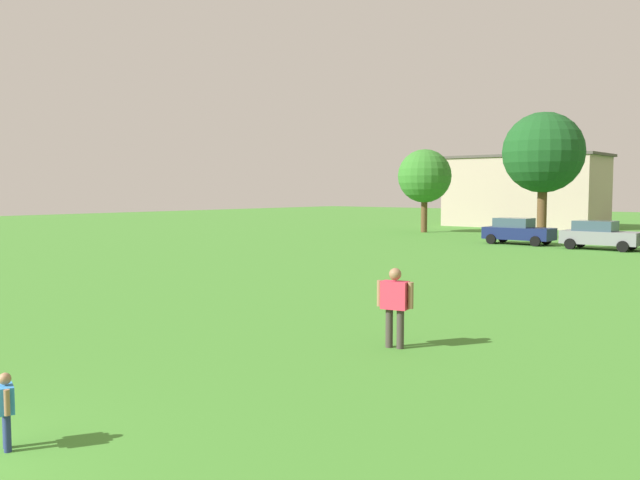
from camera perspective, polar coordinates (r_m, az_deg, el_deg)
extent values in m
plane|color=#42842D|center=(33.59, 23.22, -2.01)|extent=(160.00, 160.00, 0.00)
cylinder|color=navy|center=(10.31, -25.10, -14.36)|extent=(0.10, 0.10, 0.52)
cylinder|color=navy|center=(10.16, -25.03, -14.63)|extent=(0.10, 0.10, 0.52)
cube|color=#337FCC|center=(10.11, -25.15, -12.13)|extent=(0.39, 0.30, 0.37)
cylinder|color=#936B4C|center=(10.31, -25.24, -11.75)|extent=(0.08, 0.08, 0.34)
cylinder|color=#936B4C|center=(9.90, -25.06, -12.40)|extent=(0.08, 0.08, 0.34)
sphere|color=#936B4C|center=(10.03, -25.20, -10.62)|extent=(0.16, 0.16, 0.16)
cylinder|color=#3F3833|center=(14.94, 6.84, -7.52)|extent=(0.16, 0.16, 0.87)
cylinder|color=#3F3833|center=(15.03, 5.90, -7.44)|extent=(0.16, 0.16, 0.87)
cube|color=#D8334C|center=(14.86, 6.39, -4.68)|extent=(0.64, 0.45, 0.62)
cylinder|color=#936B4C|center=(14.73, 7.71, -4.69)|extent=(0.13, 0.13, 0.58)
cylinder|color=#936B4C|center=(14.98, 5.10, -4.52)|extent=(0.13, 0.13, 0.58)
sphere|color=#936B4C|center=(14.79, 6.41, -2.90)|extent=(0.27, 0.27, 0.27)
cube|color=#141E4C|center=(44.70, 16.53, 0.54)|extent=(4.30, 1.80, 0.76)
cube|color=#334756|center=(44.80, 16.15, 1.43)|extent=(2.24, 1.58, 0.60)
cylinder|color=black|center=(45.01, 18.68, 0.03)|extent=(0.64, 0.22, 0.64)
cylinder|color=black|center=(43.34, 17.83, -0.10)|extent=(0.64, 0.22, 0.64)
cylinder|color=black|center=(46.13, 15.29, 0.21)|extent=(0.64, 0.22, 0.64)
cylinder|color=black|center=(44.50, 14.34, 0.08)|extent=(0.64, 0.22, 0.64)
cube|color=slate|center=(42.33, 22.76, 0.18)|extent=(4.30, 1.80, 0.76)
cube|color=#334756|center=(42.39, 22.34, 1.12)|extent=(2.24, 1.58, 0.60)
cylinder|color=black|center=(42.82, 24.97, -0.35)|extent=(0.64, 0.22, 0.64)
cylinder|color=black|center=(41.09, 24.33, -0.51)|extent=(0.64, 0.22, 0.64)
cylinder|color=black|center=(43.65, 21.26, -0.16)|extent=(0.64, 0.22, 0.64)
cylinder|color=black|center=(41.95, 20.48, -0.31)|extent=(0.64, 0.22, 0.64)
cylinder|color=brown|center=(55.66, 8.84, 2.07)|extent=(0.51, 0.51, 2.76)
sphere|color=#337528|center=(55.63, 8.88, 5.40)|extent=(4.35, 4.35, 4.35)
cylinder|color=brown|center=(51.53, 18.33, 2.26)|extent=(0.68, 0.68, 3.70)
sphere|color=#194C1E|center=(51.57, 18.44, 7.07)|extent=(5.84, 5.84, 5.84)
cube|color=tan|center=(65.96, 16.97, 3.88)|extent=(13.94, 6.60, 6.46)
cube|color=#4C4742|center=(66.03, 17.03, 6.79)|extent=(14.49, 6.86, 0.24)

